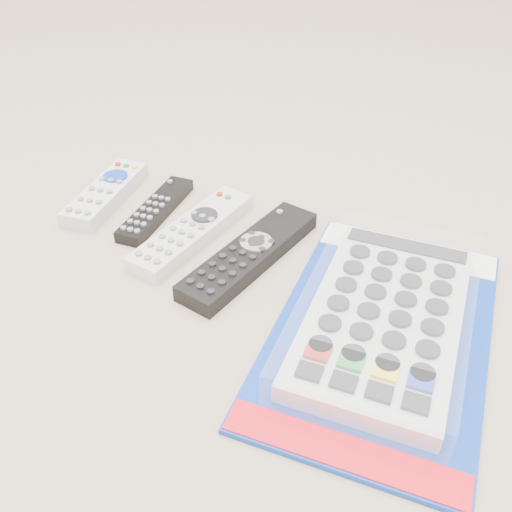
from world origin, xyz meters
The scene contains 5 objects.
remote_small_grey centered at (-0.22, 0.04, 0.01)m, with size 0.08×0.18×0.03m.
remote_slim_black centered at (-0.14, 0.04, 0.01)m, with size 0.06×0.17×0.02m.
remote_silver_dvd centered at (-0.06, 0.02, 0.01)m, with size 0.07×0.22×0.02m.
remote_large_black centered at (0.04, 0.01, 0.01)m, with size 0.09×0.24×0.03m.
jumbo_remote_packaged centered at (0.22, -0.03, 0.02)m, with size 0.26×0.39×0.05m.
Camera 1 is at (0.31, -0.50, 0.45)m, focal length 40.00 mm.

